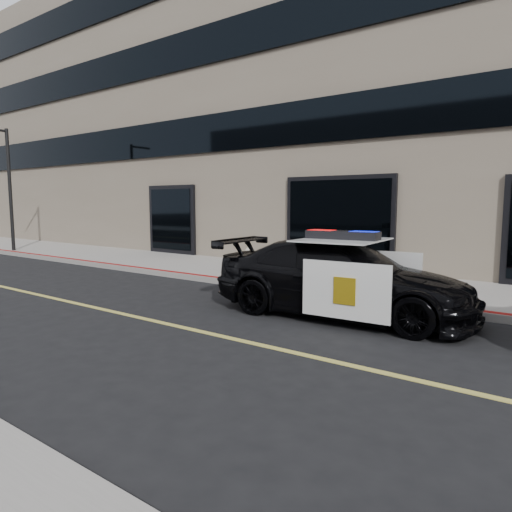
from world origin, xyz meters
The scene contains 6 objects.
ground centered at (0.00, 0.00, 0.00)m, with size 120.00×120.00×0.00m, color black.
sidewalk_n centered at (0.00, 5.25, 0.07)m, with size 60.00×3.50×0.15m, color gray.
building_n centered at (0.00, 10.50, 6.00)m, with size 60.00×7.00×12.00m, color #756856.
police_car centered at (1.34, 2.35, 0.71)m, with size 2.60×5.09×1.58m.
fire_hydrant centered at (-2.36, 4.41, 0.51)m, with size 0.35×0.49×0.78m.
street_light centered at (-14.04, 3.76, 2.84)m, with size 0.14×1.24×4.87m.
Camera 1 is at (4.98, -5.29, 2.09)m, focal length 32.00 mm.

